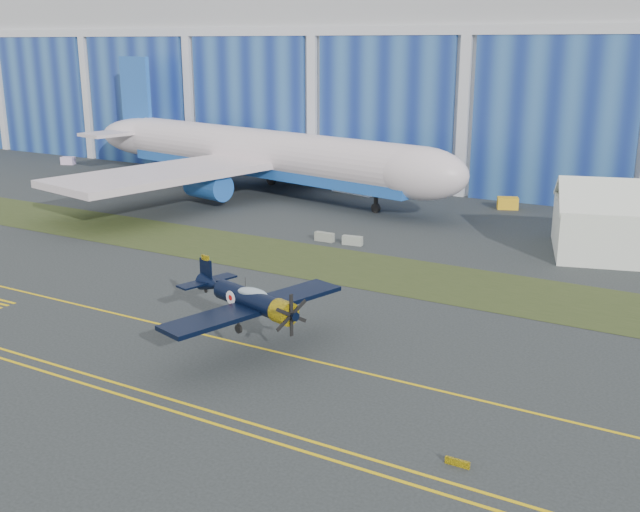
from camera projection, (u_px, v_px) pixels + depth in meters
The scene contains 14 objects.
ground at pixel (231, 309), 55.60m from camera, with size 260.00×260.00×0.00m, color #313738.
grass_median at pixel (324, 263), 67.25m from camera, with size 260.00×10.00×0.02m, color #475128.
hangar at pixel (516, 71), 111.26m from camera, with size 220.00×45.70×30.00m.
taxiway_centreline at pixel (188, 331), 51.43m from camera, with size 200.00×0.20×0.02m, color yellow.
edge_line_near at pixel (82, 383), 43.52m from camera, with size 80.00×0.20×0.02m, color yellow.
edge_line_far at pixel (95, 377), 44.36m from camera, with size 80.00×0.20×0.02m, color yellow.
guard_board_right at pixel (457, 463), 34.98m from camera, with size 1.20×0.15×0.35m, color yellow.
warbird at pixel (249, 299), 47.15m from camera, with size 13.90×15.41×3.84m.
jetliner at pixel (261, 102), 95.71m from camera, with size 77.51×69.49×23.55m.
shipping_container at pixel (356, 183), 98.33m from camera, with size 6.33×2.53×2.74m, color white.
tug at pixel (508, 203), 88.94m from camera, with size 2.40×1.50×1.40m, color yellow.
cart at pixel (68, 161), 121.47m from camera, with size 2.06×1.24×1.24m, color silver.
barrier_a at pixel (324, 237), 74.50m from camera, with size 2.00×0.60×0.90m, color gray.
barrier_b at pixel (352, 241), 73.14m from camera, with size 2.00×0.60×0.90m, color #959E90.
Camera 1 is at (31.91, -42.04, 19.10)m, focal length 42.00 mm.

